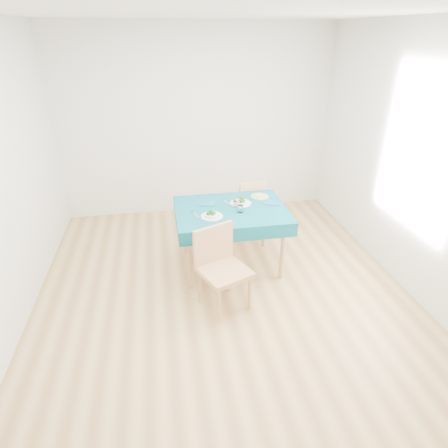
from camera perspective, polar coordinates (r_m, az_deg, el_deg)
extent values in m
cube|color=olive|center=(4.18, 0.00, -10.53)|extent=(4.00, 4.50, 0.02)
cube|color=silver|center=(5.66, -4.15, 14.94)|extent=(4.00, 0.02, 2.70)
cube|color=silver|center=(1.67, 14.59, -19.97)|extent=(4.00, 0.02, 2.70)
cube|color=silver|center=(4.32, 27.37, 8.05)|extent=(0.02, 4.50, 2.70)
cube|color=white|center=(3.31, 0.00, 29.80)|extent=(4.00, 4.50, 0.02)
cube|color=#084E5D|center=(4.43, 1.05, -2.12)|extent=(1.25, 0.95, 0.76)
cube|color=tan|center=(3.68, 0.07, -5.56)|extent=(0.60, 0.63, 1.12)
cube|color=tan|center=(5.08, 3.13, 3.43)|extent=(0.54, 0.56, 1.01)
cube|color=silver|center=(4.14, -4.38, 1.50)|extent=(0.08, 0.20, 0.00)
cube|color=silver|center=(4.08, -1.05, 1.18)|extent=(0.07, 0.21, 0.00)
cube|color=silver|center=(4.43, 0.31, 3.38)|extent=(0.08, 0.16, 0.00)
cube|color=silver|center=(4.43, 6.76, 3.18)|extent=(0.10, 0.20, 0.00)
cube|color=#0C5867|center=(4.37, -2.62, 3.08)|extent=(0.21, 0.17, 0.01)
cube|color=#0C5867|center=(4.43, 7.35, 3.18)|extent=(0.22, 0.20, 0.01)
cylinder|color=white|center=(4.30, 1.90, 3.26)|extent=(0.07, 0.07, 0.10)
cylinder|color=white|center=(4.17, 2.50, 2.32)|extent=(0.06, 0.06, 0.08)
cylinder|color=#9EC962|center=(4.59, 5.47, 4.20)|extent=(0.22, 0.22, 0.01)
cube|color=beige|center=(4.59, 5.47, 4.34)|extent=(0.13, 0.13, 0.01)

